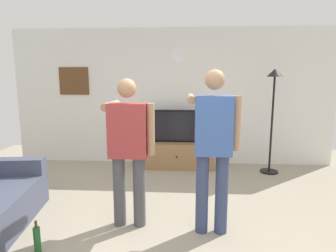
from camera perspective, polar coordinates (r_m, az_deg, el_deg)
The scene contains 10 objects.
ground_plane at distance 3.19m, azimuth -2.22°, elevation -22.74°, with size 8.40×8.40×0.00m, color #9E937F.
back_wall at distance 5.65m, azimuth 0.74°, elevation 5.92°, with size 6.40×0.10×2.70m, color silver.
tv_stand at distance 5.48m, azimuth 1.86°, elevation -5.89°, with size 1.43×0.50×0.50m.
television at distance 5.40m, azimuth 1.91°, elevation -0.01°, with size 1.07×0.07×0.63m.
wall_clock at distance 5.59m, azimuth 2.06°, elevation 14.15°, with size 0.30×0.30×0.03m, color white.
framed_picture at distance 6.02m, azimuth -18.66°, elevation 8.72°, with size 0.60×0.04×0.55m, color brown.
floor_lamp at distance 5.31m, azimuth 20.76°, elevation 5.12°, with size 0.32×0.32×1.89m.
person_standing_nearer_lamp at distance 3.20m, azimuth -8.12°, elevation -3.75°, with size 0.61×0.78×1.71m.
person_standing_nearer_couch at distance 3.04m, azimuth 9.19°, elevation -3.51°, with size 0.57×0.78×1.80m.
beverage_bottle at distance 3.23m, azimuth -25.21°, elevation -20.33°, with size 0.07×0.07×0.34m.
Camera 1 is at (0.28, -2.68, 1.70)m, focal length 29.78 mm.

